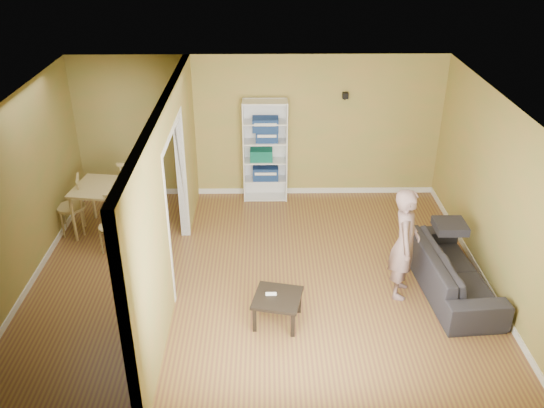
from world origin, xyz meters
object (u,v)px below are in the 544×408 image
at_px(coffee_table, 277,300).
at_px(chair_far, 133,186).
at_px(sofa, 453,265).
at_px(chair_near, 112,225).
at_px(chair_left, 71,205).
at_px(person, 406,235).
at_px(bookshelf, 265,150).
at_px(dining_table, 116,191).

height_order(coffee_table, chair_far, chair_far).
relative_size(sofa, chair_near, 2.36).
bearing_deg(sofa, chair_left, 69.39).
xyz_separation_m(person, bookshelf, (-1.86, 2.99, -0.01)).
xyz_separation_m(person, chair_left, (-5.02, 1.74, -0.44)).
xyz_separation_m(sofa, chair_far, (-4.86, 2.31, 0.12)).
height_order(dining_table, chair_near, chair_near).
bearing_deg(coffee_table, person, 19.47).
bearing_deg(person, chair_left, 84.52).
xyz_separation_m(chair_left, chair_near, (0.79, -0.57, -0.05)).
bearing_deg(sofa, chair_near, 73.12).
distance_m(person, chair_left, 5.34).
bearing_deg(chair_near, chair_far, 96.62).
height_order(bookshelf, chair_far, bookshelf).
bearing_deg(chair_left, coffee_table, 41.37).
height_order(bookshelf, chair_left, bookshelf).
xyz_separation_m(person, chair_near, (-4.23, 1.17, -0.49)).
bearing_deg(dining_table, sofa, -18.42).
relative_size(person, coffee_table, 3.18).
bearing_deg(bookshelf, chair_left, -158.40).
distance_m(bookshelf, chair_near, 3.03).
height_order(person, chair_near, person).
distance_m(dining_table, chair_far, 0.70).
xyz_separation_m(dining_table, chair_far, (0.13, 0.65, -0.22)).
xyz_separation_m(sofa, chair_near, (-4.96, 1.08, 0.05)).
xyz_separation_m(sofa, dining_table, (-4.99, 1.66, 0.34)).
distance_m(bookshelf, chair_far, 2.39).
bearing_deg(coffee_table, chair_far, 128.85).
bearing_deg(chair_far, dining_table, 80.37).
distance_m(coffee_table, chair_left, 4.06).
relative_size(sofa, chair_far, 2.03).
distance_m(person, bookshelf, 3.52).
xyz_separation_m(chair_near, chair_far, (0.10, 1.23, 0.07)).
relative_size(coffee_table, dining_table, 0.45).
height_order(sofa, coffee_table, sofa).
distance_m(sofa, chair_near, 5.08).
distance_m(person, chair_far, 4.80).
bearing_deg(dining_table, person, -22.30).
height_order(bookshelf, coffee_table, bookshelf).
bearing_deg(chair_far, person, 151.37).
distance_m(sofa, coffee_table, 2.54).
distance_m(coffee_table, chair_far, 3.86).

